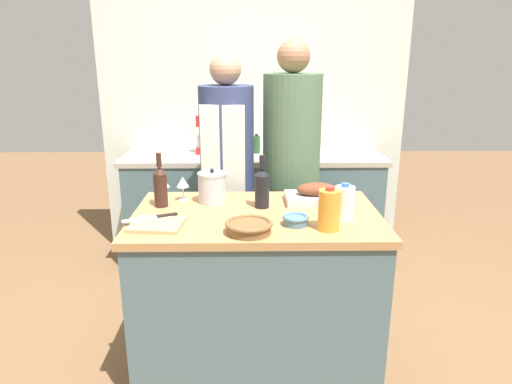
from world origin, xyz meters
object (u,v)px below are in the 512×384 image
at_px(mixing_bowl, 296,220).
at_px(cutting_board, 157,225).
at_px(person_cook_guest, 291,166).
at_px(wine_glass_right, 163,183).
at_px(stock_pot, 212,187).
at_px(condiment_bottle_tall, 209,147).
at_px(stand_mixer, 208,138).
at_px(person_cook_aproned, 227,173).
at_px(milk_jug, 345,203).
at_px(wine_bottle_dark, 160,186).
at_px(juice_jug, 329,210).
at_px(wine_glass_left, 183,183).
at_px(wine_bottle_green, 262,187).
at_px(roasting_pan, 316,195).
at_px(condiment_bottle_short, 257,144).
at_px(wicker_basket, 249,227).
at_px(knife_chef, 152,217).

bearing_deg(mixing_bowl, cutting_board, -179.07).
xyz_separation_m(mixing_bowl, person_cook_guest, (0.06, 0.89, 0.06)).
bearing_deg(wine_glass_right, stock_pot, -3.14).
relative_size(mixing_bowl, condiment_bottle_tall, 0.72).
xyz_separation_m(stand_mixer, person_cook_aproned, (0.19, -0.76, -0.10)).
height_order(milk_jug, wine_bottle_dark, wine_bottle_dark).
bearing_deg(juice_jug, wine_glass_left, 148.00).
bearing_deg(juice_jug, wine_bottle_green, 132.25).
bearing_deg(condiment_bottle_tall, milk_jug, -60.70).
distance_m(mixing_bowl, wine_glass_left, 0.72).
distance_m(roasting_pan, condiment_bottle_short, 1.32).
xyz_separation_m(stock_pot, mixing_bowl, (0.43, -0.37, -0.06)).
height_order(roasting_pan, stand_mixer, stand_mixer).
height_order(roasting_pan, condiment_bottle_tall, condiment_bottle_tall).
xyz_separation_m(juice_jug, person_cook_aproned, (-0.52, 0.94, -0.06)).
xyz_separation_m(wine_bottle_dark, person_cook_guest, (0.76, 0.60, -0.03)).
xyz_separation_m(wine_bottle_green, condiment_bottle_short, (-0.01, 1.37, -0.03)).
bearing_deg(condiment_bottle_short, cutting_board, -107.04).
bearing_deg(person_cook_guest, wicker_basket, -96.01).
bearing_deg(wine_bottle_green, juice_jug, -47.75).
bearing_deg(condiment_bottle_tall, person_cook_guest, -45.02).
height_order(stock_pot, person_cook_guest, person_cook_guest).
bearing_deg(person_cook_aproned, stand_mixer, 110.11).
distance_m(cutting_board, condiment_bottle_short, 1.73).
bearing_deg(milk_jug, person_cook_aproned, 127.89).
bearing_deg(wine_glass_left, stand_mixer, 88.43).
distance_m(wine_glass_left, condiment_bottle_tall, 1.08).
xyz_separation_m(wicker_basket, person_cook_aproned, (-0.14, 0.98, 0.01)).
xyz_separation_m(wine_bottle_dark, condiment_bottle_short, (0.54, 1.34, -0.03)).
height_order(mixing_bowl, condiment_bottle_tall, condiment_bottle_tall).
bearing_deg(wine_bottle_dark, condiment_bottle_short, 68.14).
height_order(roasting_pan, wine_bottle_green, wine_bottle_green).
bearing_deg(milk_jug, wine_bottle_green, 155.12).
bearing_deg(roasting_pan, mixing_bowl, -112.84).
relative_size(wine_bottle_green, wine_bottle_dark, 0.97).
xyz_separation_m(cutting_board, person_cook_guest, (0.72, 0.90, 0.07)).
relative_size(milk_jug, stand_mixer, 0.60).
distance_m(cutting_board, juice_jug, 0.82).
bearing_deg(person_cook_aproned, wine_bottle_green, -64.71).
xyz_separation_m(stand_mixer, person_cook_guest, (0.62, -0.75, -0.06)).
height_order(wine_bottle_dark, knife_chef, wine_bottle_dark).
distance_m(condiment_bottle_tall, person_cook_guest, 0.84).
bearing_deg(knife_chef, wine_bottle_dark, 89.29).
height_order(wine_glass_left, condiment_bottle_tall, condiment_bottle_tall).
distance_m(milk_jug, wine_glass_right, 1.00).
xyz_separation_m(cutting_board, stand_mixer, (0.10, 1.65, 0.13)).
xyz_separation_m(knife_chef, person_cook_guest, (0.76, 0.83, 0.06)).
bearing_deg(mixing_bowl, wine_bottle_green, 119.86).
distance_m(wicker_basket, person_cook_guest, 1.03).
bearing_deg(cutting_board, person_cook_guest, 51.24).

